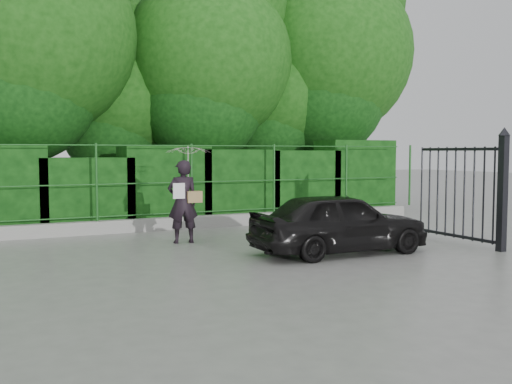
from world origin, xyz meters
name	(u,v)px	position (x,y,z in m)	size (l,w,h in m)	color
ground	(257,261)	(0.00, 0.00, 0.00)	(80.00, 80.00, 0.00)	gray
kerb	(176,223)	(0.00, 4.50, 0.15)	(14.00, 0.25, 0.30)	#9E9E99
fence	(185,180)	(0.22, 4.50, 1.20)	(14.13, 0.06, 1.80)	#1E571F
hedge	(167,186)	(0.08, 5.50, 1.01)	(14.20, 1.20, 2.25)	black
trees	(178,61)	(1.14, 7.74, 4.62)	(17.10, 6.15, 8.08)	black
gate	(483,188)	(4.60, -0.72, 1.19)	(0.22, 2.33, 2.36)	black
woman	(186,179)	(-0.44, 2.45, 1.32)	(0.94, 0.93, 2.04)	black
car	(339,222)	(1.71, -0.02, 0.58)	(1.37, 3.40, 1.16)	black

